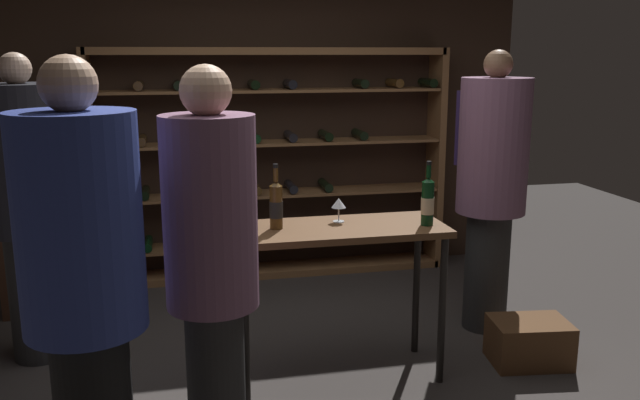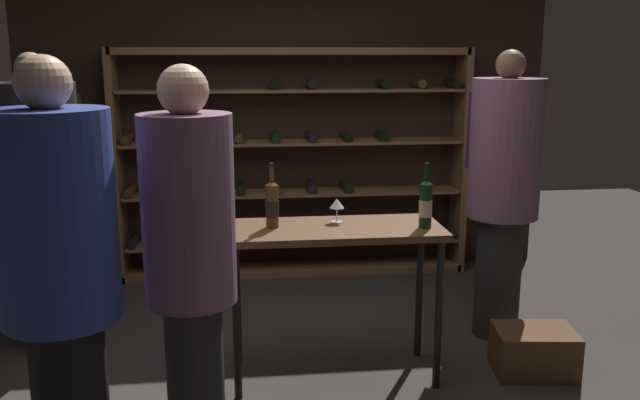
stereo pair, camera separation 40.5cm
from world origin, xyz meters
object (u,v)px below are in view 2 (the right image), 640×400
object	(u,v)px
wine_crate	(534,351)
tasting_table	(334,246)
wine_bottle_green_slim	(426,204)
person_guest_plum_blouse	(190,251)
person_guest_khaki	(504,183)
person_bystander_dark_jacket	(59,266)
display_cabinet	(54,201)
wine_glass_stemmed_center	(337,204)
wine_rack	(292,165)
person_bystander_red_print	(42,190)
wine_bottle_gold_foil	(272,204)

from	to	relation	value
wine_crate	tasting_table	bearing A→B (deg)	175.26
wine_crate	wine_bottle_green_slim	xyz separation A→B (m)	(-0.71, 0.02, 0.94)
person_guest_plum_blouse	person_guest_khaki	bearing A→B (deg)	-170.46
person_guest_plum_blouse	person_bystander_dark_jacket	world-z (taller)	person_bystander_dark_jacket
display_cabinet	wine_glass_stemmed_center	world-z (taller)	display_cabinet
wine_rack	person_guest_khaki	xyz separation A→B (m)	(1.32, -1.50, 0.10)
person_bystander_red_print	wine_glass_stemmed_center	distance (m)	1.93
wine_crate	display_cabinet	bearing A→B (deg)	153.42
person_bystander_dark_jacket	person_guest_khaki	bearing A→B (deg)	-109.36
tasting_table	person_bystander_red_print	size ratio (longest dim) A/B	0.65
wine_bottle_green_slim	person_bystander_red_print	bearing A→B (deg)	162.00
person_bystander_dark_jacket	wine_crate	size ratio (longest dim) A/B	4.02
wine_crate	wine_bottle_gold_foil	xyz separation A→B (m)	(-1.59, 0.13, 0.94)
person_bystander_red_print	wine_bottle_green_slim	xyz separation A→B (m)	(2.34, -0.76, 0.02)
person_guest_plum_blouse	person_bystander_red_print	distance (m)	1.75
wine_rack	person_bystander_red_print	xyz separation A→B (m)	(-1.71, -1.32, 0.09)
person_guest_khaki	wine_crate	world-z (taller)	person_guest_khaki
tasting_table	person_bystander_dark_jacket	size ratio (longest dim) A/B	0.65
person_guest_plum_blouse	display_cabinet	bearing A→B (deg)	-83.60
wine_glass_stemmed_center	person_guest_khaki	bearing A→B (deg)	18.32
wine_rack	wine_crate	bearing A→B (deg)	-57.51
person_bystander_red_print	person_guest_plum_blouse	bearing A→B (deg)	-57.39
person_bystander_dark_jacket	display_cabinet	distance (m)	2.55
wine_rack	wine_crate	size ratio (longest dim) A/B	6.36
wine_crate	wine_glass_stemmed_center	size ratio (longest dim) A/B	3.31
tasting_table	person_bystander_dark_jacket	xyz separation A→B (m)	(-1.30, -0.93, 0.23)
wine_bottle_gold_foil	person_bystander_dark_jacket	bearing A→B (deg)	-134.28
person_bystander_red_print	person_guest_khaki	size ratio (longest dim) A/B	0.99
wine_rack	person_guest_plum_blouse	distance (m)	2.80
wine_bottle_green_slim	wine_glass_stemmed_center	bearing A→B (deg)	159.41
wine_bottle_green_slim	wine_glass_stemmed_center	world-z (taller)	wine_bottle_green_slim
person_bystander_red_print	display_cabinet	size ratio (longest dim) A/B	1.19
wine_crate	wine_glass_stemmed_center	distance (m)	1.52
wine_crate	wine_bottle_gold_foil	size ratio (longest dim) A/B	1.27
person_guest_plum_blouse	tasting_table	bearing A→B (deg)	-158.68
wine_glass_stemmed_center	person_bystander_dark_jacket	bearing A→B (deg)	-142.02
tasting_table	person_bystander_dark_jacket	world-z (taller)	person_bystander_dark_jacket
wine_rack	wine_glass_stemmed_center	size ratio (longest dim) A/B	21.02
person_guest_plum_blouse	wine_rack	bearing A→B (deg)	-125.87
wine_bottle_green_slim	person_bystander_dark_jacket	bearing A→B (deg)	-154.89
wine_bottle_green_slim	wine_bottle_gold_foil	distance (m)	0.88
person_bystander_red_print	wine_crate	xyz separation A→B (m)	(3.05, -0.78, -0.93)
person_bystander_dark_jacket	wine_crate	bearing A→B (deg)	-120.74
person_guest_plum_blouse	wine_glass_stemmed_center	size ratio (longest dim) A/B	13.00
person_bystander_red_print	person_bystander_dark_jacket	xyz separation A→B (m)	(0.52, -1.61, -0.01)
person_bystander_red_print	wine_glass_stemmed_center	world-z (taller)	person_bystander_red_print
wine_glass_stemmed_center	wine_bottle_gold_foil	bearing A→B (deg)	-169.30
display_cabinet	wine_bottle_green_slim	world-z (taller)	display_cabinet
person_guest_plum_blouse	wine_bottle_gold_foil	size ratio (longest dim) A/B	5.01
person_bystander_red_print	wine_crate	bearing A→B (deg)	-18.44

